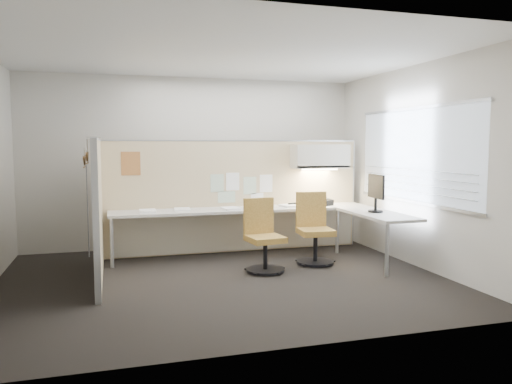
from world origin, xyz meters
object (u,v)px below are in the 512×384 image
object	(u,v)px
desk	(267,217)
monitor	(376,191)
chair_right	(314,231)
phone	(325,202)
chair_left	(263,238)

from	to	relation	value
desk	monitor	world-z (taller)	monitor
chair_right	phone	world-z (taller)	chair_right
desk	chair_left	bearing A→B (deg)	-111.04
chair_left	monitor	bearing A→B (deg)	-6.97
desk	chair_right	world-z (taller)	chair_right
chair_right	phone	xyz separation A→B (m)	(0.51, 0.77, 0.31)
chair_right	phone	size ratio (longest dim) A/B	3.81
desk	chair_right	bearing A→B (deg)	-50.39
desk	monitor	distance (m)	1.66
chair_left	monitor	xyz separation A→B (m)	(1.70, 0.02, 0.59)
desk	monitor	xyz separation A→B (m)	(1.37, -0.83, 0.44)
chair_left	monitor	distance (m)	1.80
desk	phone	xyz separation A→B (m)	(1.02, 0.15, 0.18)
monitor	phone	bearing A→B (deg)	25.60
monitor	chair_right	bearing A→B (deg)	82.31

